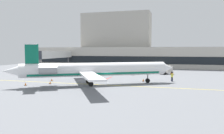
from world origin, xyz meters
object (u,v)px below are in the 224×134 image
object	(u,v)px
regional_jet	(94,70)
pushback_tractor	(133,71)
marshaller	(172,77)
belt_loader	(167,70)
fuel_tank	(156,67)
baggage_tug	(66,71)

from	to	relation	value
regional_jet	pushback_tractor	xyz separation A→B (m)	(3.64, 20.07, -1.94)
regional_jet	marshaller	world-z (taller)	regional_jet
pushback_tractor	belt_loader	bearing A→B (deg)	23.17
regional_jet	belt_loader	size ratio (longest dim) A/B	7.15
fuel_tank	pushback_tractor	bearing A→B (deg)	-117.41
pushback_tractor	marshaller	bearing A→B (deg)	-46.11
regional_jet	baggage_tug	distance (m)	19.76
baggage_tug	pushback_tractor	world-z (taller)	pushback_tractor
marshaller	regional_jet	bearing A→B (deg)	-147.35
baggage_tug	belt_loader	size ratio (longest dim) A/B	0.86
pushback_tractor	fuel_tank	size ratio (longest dim) A/B	0.50
pushback_tractor	marshaller	xyz separation A→B (m)	(10.56, -10.97, -0.03)
baggage_tug	marshaller	distance (m)	28.18
baggage_tug	regional_jet	bearing A→B (deg)	-46.65
regional_jet	fuel_tank	xyz separation A→B (m)	(8.92, 30.26, -1.38)
marshaller	baggage_tug	bearing A→B (deg)	169.36
baggage_tug	pushback_tractor	bearing A→B (deg)	18.62
pushback_tractor	belt_loader	world-z (taller)	belt_loader
fuel_tank	marshaller	distance (m)	21.81
regional_jet	baggage_tug	xyz separation A→B (m)	(-13.50, 14.30, -1.94)
belt_loader	fuel_tank	bearing A→B (deg)	119.26
fuel_tank	baggage_tug	bearing A→B (deg)	-144.55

